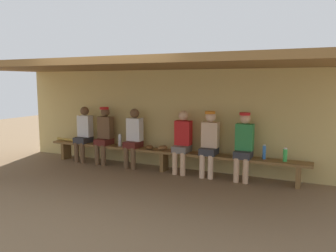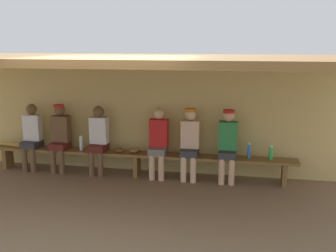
# 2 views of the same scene
# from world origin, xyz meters

# --- Properties ---
(ground_plane) EXTENTS (24.00, 24.00, 0.00)m
(ground_plane) POSITION_xyz_m (0.00, 0.00, 0.00)
(ground_plane) COLOR brown
(back_wall) EXTENTS (8.00, 0.20, 2.20)m
(back_wall) POSITION_xyz_m (0.00, 2.00, 1.10)
(back_wall) COLOR tan
(back_wall) RESTS_ON ground
(dugout_roof) EXTENTS (8.00, 2.80, 0.12)m
(dugout_roof) POSITION_xyz_m (0.00, 0.70, 2.26)
(dugout_roof) COLOR brown
(dugout_roof) RESTS_ON back_wall
(bench) EXTENTS (6.00, 0.36, 0.46)m
(bench) POSITION_xyz_m (0.00, 1.55, 0.39)
(bench) COLOR brown
(bench) RESTS_ON ground
(player_with_sunglasses) EXTENTS (0.34, 0.42, 1.34)m
(player_with_sunglasses) POSITION_xyz_m (1.03, 1.55, 0.75)
(player_with_sunglasses) COLOR #333338
(player_with_sunglasses) RESTS_ON ground
(player_in_red) EXTENTS (0.34, 0.42, 1.34)m
(player_in_red) POSITION_xyz_m (1.73, 1.55, 0.75)
(player_in_red) COLOR #333338
(player_in_red) RESTS_ON ground
(player_in_blue) EXTENTS (0.34, 0.42, 1.34)m
(player_in_blue) POSITION_xyz_m (0.43, 1.55, 0.73)
(player_in_blue) COLOR slate
(player_in_blue) RESTS_ON ground
(player_leftmost) EXTENTS (0.34, 0.42, 1.34)m
(player_leftmost) POSITION_xyz_m (-1.57, 1.55, 0.75)
(player_leftmost) COLOR #591E19
(player_leftmost) RESTS_ON ground
(player_middle) EXTENTS (0.34, 0.42, 1.34)m
(player_middle) POSITION_xyz_m (-2.17, 1.55, 0.73)
(player_middle) COLOR #333338
(player_middle) RESTS_ON ground
(player_rightmost) EXTENTS (0.34, 0.42, 1.34)m
(player_rightmost) POSITION_xyz_m (-0.77, 1.55, 0.73)
(player_rightmost) COLOR #591E19
(player_rightmost) RESTS_ON ground
(water_bottle_orange) EXTENTS (0.07, 0.07, 0.28)m
(water_bottle_orange) POSITION_xyz_m (-1.12, 1.53, 0.60)
(water_bottle_orange) COLOR silver
(water_bottle_orange) RESTS_ON bench
(water_bottle_blue) EXTENTS (0.06, 0.06, 0.28)m
(water_bottle_blue) POSITION_xyz_m (2.11, 1.60, 0.59)
(water_bottle_blue) COLOR blue
(water_bottle_blue) RESTS_ON bench
(water_bottle_clear) EXTENTS (0.08, 0.08, 0.26)m
(water_bottle_clear) POSITION_xyz_m (2.50, 1.56, 0.58)
(water_bottle_clear) COLOR green
(water_bottle_clear) RESTS_ON bench
(baseball_glove_tan) EXTENTS (0.22, 0.27, 0.09)m
(baseball_glove_tan) POSITION_xyz_m (-0.04, 1.57, 0.51)
(baseball_glove_tan) COLOR olive
(baseball_glove_tan) RESTS_ON bench
(baseball_glove_dark_brown) EXTENTS (0.27, 0.29, 0.09)m
(baseball_glove_dark_brown) POSITION_xyz_m (-0.35, 1.52, 0.51)
(baseball_glove_dark_brown) COLOR brown
(baseball_glove_dark_brown) RESTS_ON bench
(baseball_bat) EXTENTS (0.78, 0.16, 0.07)m
(baseball_bat) POSITION_xyz_m (-2.66, 1.55, 0.49)
(baseball_bat) COLOR #B28C33
(baseball_bat) RESTS_ON bench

